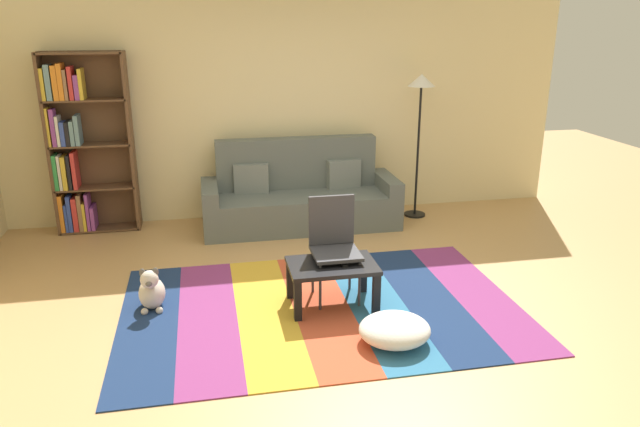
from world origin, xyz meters
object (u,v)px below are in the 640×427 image
at_px(bookshelf, 80,147).
at_px(dog, 152,291).
at_px(coffee_table, 332,271).
at_px(tv_remote, 343,263).
at_px(standing_lamp, 421,99).
at_px(couch, 300,197).
at_px(pouf, 395,330).
at_px(folding_chair, 334,239).

bearing_deg(bookshelf, dog, -68.72).
xyz_separation_m(coffee_table, tv_remote, (0.09, -0.03, 0.08)).
bearing_deg(standing_lamp, couch, -177.83).
distance_m(coffee_table, pouf, 0.80).
bearing_deg(couch, folding_chair, -90.65).
relative_size(pouf, dog, 1.37).
bearing_deg(couch, bookshelf, 173.34).
relative_size(couch, coffee_table, 3.06).
xyz_separation_m(standing_lamp, tv_remote, (-1.45, -2.21, -1.04)).
bearing_deg(tv_remote, dog, 168.30).
xyz_separation_m(coffee_table, dog, (-1.51, 0.25, -0.16)).
bearing_deg(bookshelf, coffee_table, -45.79).
bearing_deg(coffee_table, couch, 87.97).
xyz_separation_m(coffee_table, standing_lamp, (1.53, 2.18, 1.12)).
xyz_separation_m(bookshelf, folding_chair, (2.40, -2.22, -0.44)).
bearing_deg(dog, couch, 49.86).
relative_size(standing_lamp, folding_chair, 1.92).
bearing_deg(pouf, standing_lamp, 67.32).
xyz_separation_m(couch, dog, (-1.58, -1.87, -0.18)).
distance_m(standing_lamp, tv_remote, 2.84).
relative_size(coffee_table, folding_chair, 0.82).
bearing_deg(couch, tv_remote, -89.70).
height_order(couch, folding_chair, couch).
bearing_deg(standing_lamp, coffee_table, -125.10).
bearing_deg(bookshelf, tv_remote, -45.10).
bearing_deg(coffee_table, tv_remote, -18.92).
bearing_deg(pouf, bookshelf, 130.78).
relative_size(pouf, standing_lamp, 0.32).
xyz_separation_m(bookshelf, pouf, (2.68, -3.10, -0.86)).
height_order(dog, folding_chair, folding_chair).
bearing_deg(couch, standing_lamp, 2.17).
xyz_separation_m(bookshelf, dog, (0.84, -2.16, -0.82)).
distance_m(couch, bookshelf, 2.52).
distance_m(bookshelf, tv_remote, 3.49).
height_order(pouf, dog, dog).
xyz_separation_m(dog, tv_remote, (1.59, -0.28, 0.24)).
height_order(bookshelf, pouf, bookshelf).
bearing_deg(folding_chair, bookshelf, -172.58).
bearing_deg(couch, coffee_table, -92.03).
bearing_deg(standing_lamp, bookshelf, 176.65).
height_order(standing_lamp, tv_remote, standing_lamp).
relative_size(couch, bookshelf, 1.12).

